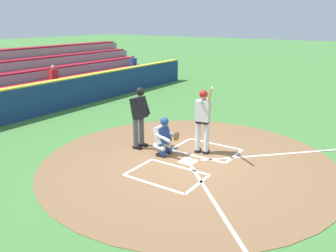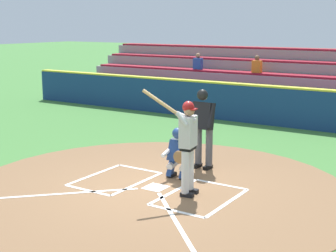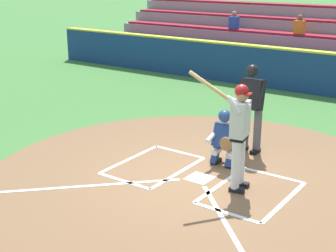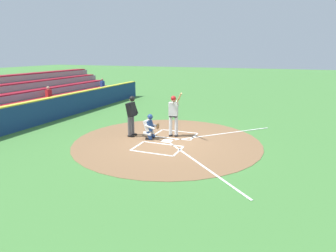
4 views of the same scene
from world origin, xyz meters
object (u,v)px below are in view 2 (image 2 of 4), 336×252
Objects in this scene: plate_umpire at (203,123)px; baseball at (197,166)px; batter at (187,141)px; catcher at (179,152)px.

baseball is (0.13, 0.04, -1.04)m from plate_umpire.
batter reaches higher than plate_umpire.
catcher is 1.07m from plate_umpire.
baseball is at bearing 15.75° from plate_umpire.
plate_umpire is at bearing -94.75° from catcher.
catcher reaches higher than baseball.
batter is 1.22m from catcher.
plate_umpire is 25.20× the size of baseball.
baseball is (0.77, -1.75, -1.06)m from batter.
baseball is at bearing -66.40° from batter.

